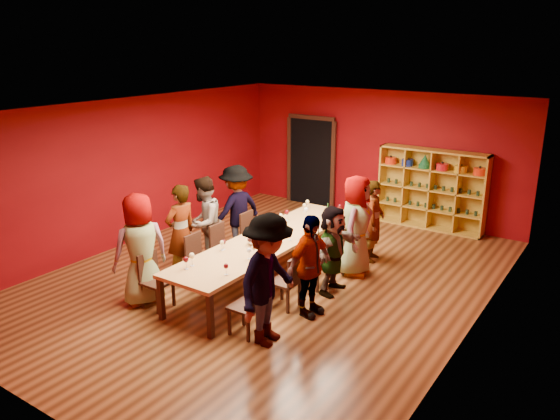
# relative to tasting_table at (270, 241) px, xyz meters

# --- Properties ---
(room_shell) EXTENTS (7.10, 9.10, 3.04)m
(room_shell) POSITION_rel_tasting_table_xyz_m (0.00, 0.00, 0.80)
(room_shell) COLOR #512D15
(room_shell) RESTS_ON ground
(tasting_table) EXTENTS (1.10, 4.50, 0.75)m
(tasting_table) POSITION_rel_tasting_table_xyz_m (0.00, 0.00, 0.00)
(tasting_table) COLOR tan
(tasting_table) RESTS_ON ground
(doorway) EXTENTS (1.40, 0.17, 2.30)m
(doorway) POSITION_rel_tasting_table_xyz_m (-1.80, 4.43, 0.42)
(doorway) COLOR black
(doorway) RESTS_ON ground
(shelving_unit) EXTENTS (2.40, 0.40, 1.80)m
(shelving_unit) POSITION_rel_tasting_table_xyz_m (1.40, 4.32, 0.28)
(shelving_unit) COLOR gold
(shelving_unit) RESTS_ON ground
(chair_person_left_0) EXTENTS (0.42, 0.42, 0.89)m
(chair_person_left_0) POSITION_rel_tasting_table_xyz_m (-0.91, -1.92, -0.20)
(chair_person_left_0) COLOR black
(chair_person_left_0) RESTS_ON ground
(person_left_0) EXTENTS (0.79, 1.01, 1.83)m
(person_left_0) POSITION_rel_tasting_table_xyz_m (-1.16, -1.92, 0.22)
(person_left_0) COLOR #6090C6
(person_left_0) RESTS_ON ground
(chair_person_left_1) EXTENTS (0.42, 0.42, 0.89)m
(chair_person_left_1) POSITION_rel_tasting_table_xyz_m (-0.91, -0.87, -0.20)
(chair_person_left_1) COLOR black
(chair_person_left_1) RESTS_ON ground
(person_left_1) EXTENTS (0.54, 0.68, 1.73)m
(person_left_1) POSITION_rel_tasting_table_xyz_m (-1.29, -0.87, 0.17)
(person_left_1) COLOR pink
(person_left_1) RESTS_ON ground
(chair_person_left_2) EXTENTS (0.42, 0.42, 0.89)m
(chair_person_left_2) POSITION_rel_tasting_table_xyz_m (-0.91, -0.23, -0.20)
(chair_person_left_2) COLOR black
(chair_person_left_2) RESTS_ON ground
(person_left_2) EXTENTS (0.70, 0.94, 1.73)m
(person_left_2) POSITION_rel_tasting_table_xyz_m (-1.32, -0.23, 0.16)
(person_left_2) COLOR beige
(person_left_2) RESTS_ON ground
(chair_person_left_3) EXTENTS (0.42, 0.42, 0.89)m
(chair_person_left_3) POSITION_rel_tasting_table_xyz_m (-0.91, 0.66, -0.20)
(chair_person_left_3) COLOR black
(chair_person_left_3) RESTS_ON ground
(person_left_3) EXTENTS (0.70, 1.22, 1.78)m
(person_left_3) POSITION_rel_tasting_table_xyz_m (-1.27, 0.66, 0.19)
(person_left_3) COLOR #526DA9
(person_left_3) RESTS_ON ground
(chair_person_right_0) EXTENTS (0.42, 0.42, 0.89)m
(chair_person_right_0) POSITION_rel_tasting_table_xyz_m (0.91, -1.79, -0.20)
(chair_person_right_0) COLOR black
(chair_person_right_0) RESTS_ON ground
(person_right_0) EXTENTS (0.61, 1.26, 1.89)m
(person_right_0) POSITION_rel_tasting_table_xyz_m (1.23, -1.79, 0.25)
(person_right_0) COLOR #505055
(person_right_0) RESTS_ON ground
(chair_person_right_1) EXTENTS (0.42, 0.42, 0.89)m
(chair_person_right_1) POSITION_rel_tasting_table_xyz_m (0.91, -0.77, -0.20)
(chair_person_right_1) COLOR black
(chair_person_right_1) RESTS_ON ground
(person_right_1) EXTENTS (0.56, 1.00, 1.62)m
(person_right_1) POSITION_rel_tasting_table_xyz_m (1.28, -0.77, 0.11)
(person_right_1) COLOR #5578B0
(person_right_1) RESTS_ON ground
(chair_person_right_2) EXTENTS (0.42, 0.42, 0.89)m
(chair_person_right_2) POSITION_rel_tasting_table_xyz_m (0.91, 0.13, -0.20)
(chair_person_right_2) COLOR black
(chair_person_right_2) RESTS_ON ground
(person_right_2) EXTENTS (0.47, 1.42, 1.51)m
(person_right_2) POSITION_rel_tasting_table_xyz_m (1.19, 0.13, 0.06)
(person_right_2) COLOR #121833
(person_right_2) RESTS_ON ground
(chair_person_right_3) EXTENTS (0.42, 0.42, 0.89)m
(chair_person_right_3) POSITION_rel_tasting_table_xyz_m (0.91, 1.04, -0.20)
(chair_person_right_3) COLOR black
(chair_person_right_3) RESTS_ON ground
(person_right_3) EXTENTS (0.65, 0.97, 1.83)m
(person_right_3) POSITION_rel_tasting_table_xyz_m (1.15, 1.04, 0.22)
(person_right_3) COLOR #48484D
(person_right_3) RESTS_ON ground
(chair_person_right_4) EXTENTS (0.42, 0.42, 0.89)m
(chair_person_right_4) POSITION_rel_tasting_table_xyz_m (0.91, 1.81, -0.20)
(chair_person_right_4) COLOR black
(chair_person_right_4) RESTS_ON ground
(person_right_4) EXTENTS (0.56, 0.67, 1.58)m
(person_right_4) POSITION_rel_tasting_table_xyz_m (1.15, 1.81, 0.09)
(person_right_4) COLOR #C98792
(person_right_4) RESTS_ON ground
(wine_glass_0) EXTENTS (0.07, 0.07, 0.18)m
(wine_glass_0) POSITION_rel_tasting_table_xyz_m (0.34, 0.13, 0.18)
(wine_glass_0) COLOR white
(wine_glass_0) RESTS_ON tasting_table
(wine_glass_1) EXTENTS (0.09, 0.09, 0.21)m
(wine_glass_1) POSITION_rel_tasting_table_xyz_m (0.32, -0.19, 0.20)
(wine_glass_1) COLOR white
(wine_glass_1) RESTS_ON tasting_table
(wine_glass_2) EXTENTS (0.07, 0.07, 0.18)m
(wine_glass_2) POSITION_rel_tasting_table_xyz_m (0.36, -1.64, 0.18)
(wine_glass_2) COLOR white
(wine_glass_2) RESTS_ON tasting_table
(wine_glass_3) EXTENTS (0.07, 0.07, 0.18)m
(wine_glass_3) POSITION_rel_tasting_table_xyz_m (-0.32, -0.86, 0.18)
(wine_glass_3) COLOR white
(wine_glass_3) RESTS_ON tasting_table
(wine_glass_4) EXTENTS (0.07, 0.07, 0.18)m
(wine_glass_4) POSITION_rel_tasting_table_xyz_m (0.31, 0.85, 0.18)
(wine_glass_4) COLOR white
(wine_glass_4) RESTS_ON tasting_table
(wine_glass_5) EXTENTS (0.07, 0.07, 0.18)m
(wine_glass_5) POSITION_rel_tasting_table_xyz_m (0.33, 1.01, 0.18)
(wine_glass_5) COLOR white
(wine_glass_5) RESTS_ON tasting_table
(wine_glass_6) EXTENTS (0.08, 0.08, 0.20)m
(wine_glass_6) POSITION_rel_tasting_table_xyz_m (-0.38, 1.88, 0.19)
(wine_glass_6) COLOR white
(wine_glass_6) RESTS_ON tasting_table
(wine_glass_7) EXTENTS (0.07, 0.07, 0.18)m
(wine_glass_7) POSITION_rel_tasting_table_xyz_m (-0.33, -0.91, 0.18)
(wine_glass_7) COLOR white
(wine_glass_7) RESTS_ON tasting_table
(wine_glass_8) EXTENTS (0.08, 0.08, 0.20)m
(wine_glass_8) POSITION_rel_tasting_table_xyz_m (-0.31, 0.80, 0.19)
(wine_glass_8) COLOR white
(wine_glass_8) RESTS_ON tasting_table
(wine_glass_9) EXTENTS (0.08, 0.08, 0.20)m
(wine_glass_9) POSITION_rel_tasting_table_xyz_m (0.27, -0.82, 0.20)
(wine_glass_9) COLOR white
(wine_glass_9) RESTS_ON tasting_table
(wine_glass_10) EXTENTS (0.08, 0.08, 0.20)m
(wine_glass_10) POSITION_rel_tasting_table_xyz_m (0.34, 1.96, 0.20)
(wine_glass_10) COLOR white
(wine_glass_10) RESTS_ON tasting_table
(wine_glass_11) EXTENTS (0.09, 0.09, 0.21)m
(wine_glass_11) POSITION_rel_tasting_table_xyz_m (-0.09, 1.36, 0.21)
(wine_glass_11) COLOR white
(wine_glass_11) RESTS_ON tasting_table
(wine_glass_12) EXTENTS (0.08, 0.08, 0.21)m
(wine_glass_12) POSITION_rel_tasting_table_xyz_m (-0.28, -1.81, 0.20)
(wine_glass_12) COLOR white
(wine_glass_12) RESTS_ON tasting_table
(wine_glass_13) EXTENTS (0.07, 0.07, 0.18)m
(wine_glass_13) POSITION_rel_tasting_table_xyz_m (-0.32, 1.68, 0.18)
(wine_glass_13) COLOR white
(wine_glass_13) RESTS_ON tasting_table
(wine_glass_14) EXTENTS (0.08, 0.08, 0.19)m
(wine_glass_14) POSITION_rel_tasting_table_xyz_m (0.27, -0.95, 0.19)
(wine_glass_14) COLOR white
(wine_glass_14) RESTS_ON tasting_table
(wine_glass_15) EXTENTS (0.08, 0.08, 0.20)m
(wine_glass_15) POSITION_rel_tasting_table_xyz_m (-0.35, -0.05, 0.20)
(wine_glass_15) COLOR white
(wine_glass_15) RESTS_ON tasting_table
(wine_glass_16) EXTENTS (0.09, 0.09, 0.22)m
(wine_glass_16) POSITION_rel_tasting_table_xyz_m (-0.31, 1.00, 0.21)
(wine_glass_16) COLOR white
(wine_glass_16) RESTS_ON tasting_table
(wine_glass_17) EXTENTS (0.09, 0.09, 0.22)m
(wine_glass_17) POSITION_rel_tasting_table_xyz_m (-0.29, -1.67, 0.21)
(wine_glass_17) COLOR white
(wine_glass_17) RESTS_ON tasting_table
(spittoon_bowl) EXTENTS (0.33, 0.33, 0.18)m
(spittoon_bowl) POSITION_rel_tasting_table_xyz_m (-0.02, -0.36, 0.13)
(spittoon_bowl) COLOR silver
(spittoon_bowl) RESTS_ON tasting_table
(carafe_a) EXTENTS (0.11, 0.11, 0.25)m
(carafe_a) POSITION_rel_tasting_table_xyz_m (-0.10, 0.11, 0.16)
(carafe_a) COLOR white
(carafe_a) RESTS_ON tasting_table
(carafe_b) EXTENTS (0.10, 0.10, 0.23)m
(carafe_b) POSITION_rel_tasting_table_xyz_m (0.13, -0.34, 0.16)
(carafe_b) COLOR white
(carafe_b) RESTS_ON tasting_table
(wine_bottle) EXTENTS (0.08, 0.08, 0.27)m
(wine_bottle) POSITION_rel_tasting_table_xyz_m (0.22, 1.67, 0.15)
(wine_bottle) COLOR #153B19
(wine_bottle) RESTS_ON tasting_table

